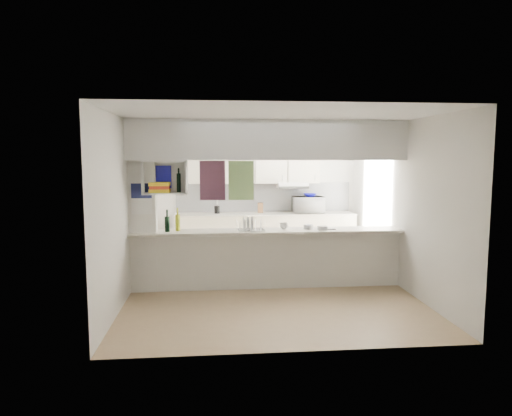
{
  "coord_description": "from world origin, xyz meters",
  "views": [
    {
      "loc": [
        -0.84,
        -6.96,
        2.05
      ],
      "look_at": [
        -0.14,
        0.5,
        1.21
      ],
      "focal_mm": 32.0,
      "sensor_mm": 36.0,
      "label": 1
    }
  ],
  "objects": [
    {
      "name": "floor",
      "position": [
        0.0,
        0.0,
        0.0
      ],
      "size": [
        4.8,
        4.8,
        0.0
      ],
      "primitive_type": "plane",
      "color": "tan",
      "rests_on": "ground"
    },
    {
      "name": "cup",
      "position": [
        0.25,
        -0.03,
        0.98
      ],
      "size": [
        0.13,
        0.13,
        0.1
      ],
      "primitive_type": "imported",
      "rotation": [
        0.0,
        0.0,
        0.05
      ],
      "color": "white",
      "rests_on": "dish_rack"
    },
    {
      "name": "knife_block",
      "position": [
        0.11,
        2.18,
        1.02
      ],
      "size": [
        0.1,
        0.08,
        0.2
      ],
      "primitive_type": "cube",
      "rotation": [
        0.0,
        0.0,
        0.02
      ],
      "color": "brown",
      "rests_on": "bench_top"
    },
    {
      "name": "microwave",
      "position": [
        1.07,
        2.07,
        1.09
      ],
      "size": [
        0.61,
        0.41,
        0.33
      ],
      "primitive_type": "imported",
      "rotation": [
        0.0,
        0.0,
        3.13
      ],
      "color": "white",
      "rests_on": "bench_top"
    },
    {
      "name": "wine_bottles",
      "position": [
        -1.46,
        0.01,
        1.05
      ],
      "size": [
        0.22,
        0.15,
        0.35
      ],
      "color": "black",
      "rests_on": "breakfast_bar"
    },
    {
      "name": "ceiling",
      "position": [
        0.0,
        0.0,
        2.6
      ],
      "size": [
        4.8,
        4.8,
        0.0
      ],
      "primitive_type": "plane",
      "color": "white",
      "rests_on": "wall_back"
    },
    {
      "name": "dish_rack",
      "position": [
        -0.27,
        -0.01,
        1.01
      ],
      "size": [
        0.45,
        0.36,
        0.22
      ],
      "rotation": [
        0.0,
        0.0,
        0.11
      ],
      "color": "silver",
      "rests_on": "breakfast_bar"
    },
    {
      "name": "wall_back",
      "position": [
        0.0,
        2.4,
        1.3
      ],
      "size": [
        4.2,
        0.0,
        4.2
      ],
      "primitive_type": "plane",
      "rotation": [
        1.57,
        0.0,
        0.0
      ],
      "color": "silver",
      "rests_on": "floor"
    },
    {
      "name": "wall_left",
      "position": [
        -2.1,
        0.0,
        1.3
      ],
      "size": [
        0.0,
        4.8,
        4.8
      ],
      "primitive_type": "plane",
      "rotation": [
        1.57,
        0.0,
        1.57
      ],
      "color": "silver",
      "rests_on": "floor"
    },
    {
      "name": "servery_partition",
      "position": [
        -0.17,
        0.0,
        1.66
      ],
      "size": [
        4.2,
        0.5,
        2.6
      ],
      "color": "silver",
      "rests_on": "floor"
    },
    {
      "name": "cubby_shelf",
      "position": [
        -1.57,
        -0.06,
        1.71
      ],
      "size": [
        0.65,
        0.35,
        0.5
      ],
      "color": "white",
      "rests_on": "bulkhead"
    },
    {
      "name": "utensil_jar",
      "position": [
        -0.77,
        2.15,
        1.0
      ],
      "size": [
        0.11,
        0.11,
        0.16
      ],
      "primitive_type": "cylinder",
      "color": "black",
      "rests_on": "bench_top"
    },
    {
      "name": "kitchen_run",
      "position": [
        0.16,
        2.14,
        0.83
      ],
      "size": [
        3.6,
        0.63,
        2.24
      ],
      "color": "beige",
      "rests_on": "floor"
    },
    {
      "name": "wall_right",
      "position": [
        2.1,
        0.0,
        1.3
      ],
      "size": [
        0.0,
        4.8,
        4.8
      ],
      "primitive_type": "plane",
      "rotation": [
        1.57,
        0.0,
        -1.57
      ],
      "color": "silver",
      "rests_on": "floor"
    },
    {
      "name": "bowl",
      "position": [
        1.09,
        2.03,
        1.29
      ],
      "size": [
        0.26,
        0.26,
        0.06
      ],
      "primitive_type": "imported",
      "color": "#0C0B81",
      "rests_on": "microwave"
    },
    {
      "name": "plastic_tubs",
      "position": [
        0.73,
        -0.02,
        0.95
      ],
      "size": [
        0.49,
        0.22,
        0.07
      ],
      "color": "silver",
      "rests_on": "breakfast_bar"
    }
  ]
}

